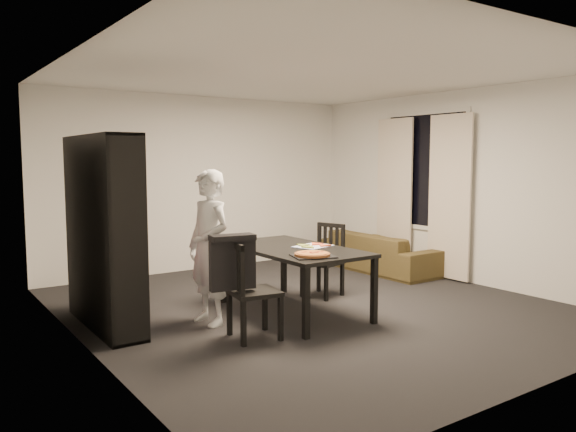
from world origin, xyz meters
TOP-DOWN VIEW (x-y plane):
  - room at (0.00, 0.00)m, footprint 5.01×5.51m
  - window_pane at (2.48, 0.60)m, footprint 0.02×1.40m
  - window_frame at (2.48, 0.60)m, footprint 0.03×1.52m
  - curtain_left at (2.40, 0.08)m, footprint 0.03×0.70m
  - curtain_right at (2.40, 1.12)m, footprint 0.03×0.70m
  - bookshelf at (-2.16, 0.60)m, footprint 0.35×1.50m
  - dining_table at (-0.32, -0.06)m, footprint 0.96×1.72m
  - chair_left at (-1.21, -0.56)m, footprint 0.49×0.49m
  - chair_right at (0.47, 0.36)m, footprint 0.51×0.51m
  - draped_jacket at (-1.34, -0.54)m, footprint 0.43×0.24m
  - person at (-1.26, 0.09)m, footprint 0.45×0.62m
  - baking_tray at (-0.49, -0.64)m, footprint 0.48×0.43m
  - pepperoni_pizza at (-0.51, -0.64)m, footprint 0.35×0.35m
  - kitchen_towel at (-0.11, -0.13)m, footprint 0.47×0.40m
  - pizza_slices at (-0.12, -0.14)m, footprint 0.44×0.40m
  - sofa at (2.08, 1.09)m, footprint 0.76×1.95m

SIDE VIEW (x-z plane):
  - sofa at x=2.08m, z-range 0.00..0.57m
  - chair_right at x=0.47m, z-range 0.06..0.94m
  - chair_left at x=-1.21m, z-range 0.06..0.98m
  - dining_table at x=-0.32m, z-range 0.29..1.01m
  - kitchen_towel at x=-0.11m, z-range 0.72..0.72m
  - baking_tray at x=-0.49m, z-range 0.72..0.73m
  - pizza_slices at x=-0.12m, z-range 0.72..0.74m
  - pepperoni_pizza at x=-0.51m, z-range 0.73..0.76m
  - draped_jacket at x=-1.34m, z-range 0.50..1.01m
  - person at x=-1.26m, z-range 0.00..1.57m
  - bookshelf at x=-2.16m, z-range 0.00..1.90m
  - curtain_left at x=2.40m, z-range 0.02..2.27m
  - curtain_right at x=2.40m, z-range 0.02..2.27m
  - room at x=0.00m, z-range 0.00..2.60m
  - window_pane at x=2.48m, z-range 0.70..2.30m
  - window_frame at x=2.48m, z-range 0.64..2.36m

